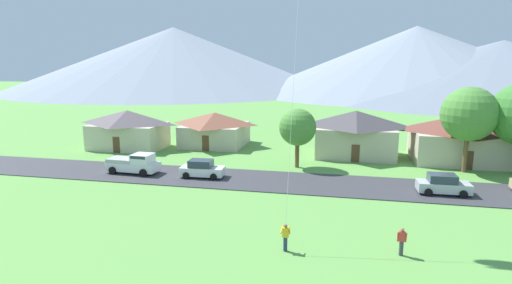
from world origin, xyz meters
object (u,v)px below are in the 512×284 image
Objects in this scene: pickup_truck_white_west_side at (134,163)px; parked_car_silver_mid_west at (443,185)px; tree_near_left at (469,114)px; tree_center at (298,127)px; house_leftmost at (356,133)px; house_right_center at (215,128)px; house_rightmost at (460,137)px; watcher_person at (402,241)px; parked_car_white_mid_east at (202,169)px; house_left_center at (128,129)px.

parked_car_silver_mid_west is at bearing -1.13° from pickup_truck_white_west_side.
tree_near_left is 33.76m from pickup_truck_white_west_side.
pickup_truck_white_west_side is at bearing -166.70° from tree_near_left.
tree_near_left reaches higher than tree_center.
house_right_center is (-18.29, 2.78, -0.52)m from house_leftmost.
house_rightmost is 35.51m from pickup_truck_white_west_side.
watcher_person is at bearing -54.49° from house_right_center.
parked_car_silver_mid_west is 0.99× the size of parked_car_white_mid_east.
house_rightmost reaches higher than parked_car_white_mid_east.
pickup_truck_white_west_side reaches higher than parked_car_white_mid_east.
house_leftmost is 2.30× the size of parked_car_silver_mid_west.
house_leftmost is 2.28× the size of parked_car_white_mid_east.
tree_near_left is 26.99m from parked_car_white_mid_east.
watcher_person is at bearing -109.83° from house_rightmost.
parked_car_silver_mid_west is at bearing -62.41° from house_leftmost.
parked_car_white_mid_east is (-26.01, -12.62, -1.85)m from house_rightmost.
tree_near_left reaches higher than parked_car_silver_mid_west.
house_right_center is 5.09× the size of watcher_person.
house_left_center is at bearing 141.15° from parked_car_white_mid_east.
tree_near_left reaches higher than house_rightmost.
house_right_center is 35.17m from watcher_person.
house_left_center is at bearing -177.15° from house_leftmost.
pickup_truck_white_west_side is at bearing 151.38° from watcher_person.
house_right_center is 15.62m from tree_center.
tree_center reaches higher than parked_car_white_mid_east.
tree_near_left reaches higher than house_right_center.
house_left_center reaches higher than pickup_truck_white_west_side.
house_left_center reaches higher than house_right_center.
house_leftmost reaches higher than house_rightmost.
house_rightmost is 14.05m from parked_car_silver_mid_west.
pickup_truck_white_west_side is 27.20m from watcher_person.
house_leftmost is 1.12× the size of tree_near_left.
parked_car_silver_mid_west is at bearing -108.39° from house_rightmost.
parked_car_white_mid_east is (-14.63, -12.77, -1.95)m from house_leftmost.
house_leftmost is 11.38m from house_rightmost.
pickup_truck_white_west_side reaches higher than parked_car_silver_mid_west.
house_leftmost reaches higher than house_left_center.
house_left_center is 2.30× the size of parked_car_silver_mid_west.
parked_car_silver_mid_west is (-3.76, -8.25, -5.07)m from tree_near_left.
house_rightmost is (29.67, -2.92, 0.42)m from house_right_center.
watcher_person is (-8.63, -20.72, -5.06)m from tree_near_left.
house_right_center is at bearing 141.80° from tree_center.
house_right_center is 16.04m from parked_car_white_mid_east.
pickup_truck_white_west_side is (-28.75, 0.56, 0.19)m from parked_car_silver_mid_west.
parked_car_silver_mid_west is at bearing 68.67° from watcher_person.
watcher_person is at bearing -37.94° from parked_car_white_mid_east.
tree_center is 21.01m from watcher_person.
tree_center reaches higher than pickup_truck_white_west_side.
watcher_person is (-4.87, -12.47, 0.01)m from parked_car_silver_mid_west.
tree_near_left is 17.03m from tree_center.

